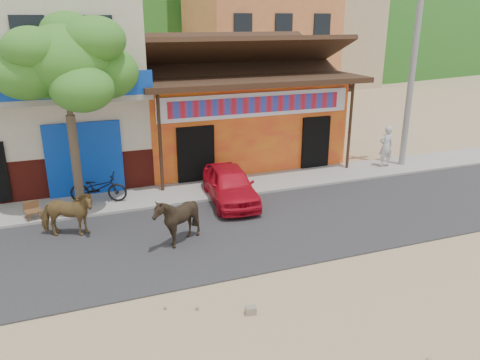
% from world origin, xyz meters
% --- Properties ---
extents(ground, '(120.00, 120.00, 0.00)m').
position_xyz_m(ground, '(0.00, 0.00, 0.00)').
color(ground, '#9E825B').
rests_on(ground, ground).
extents(road, '(60.00, 5.00, 0.04)m').
position_xyz_m(road, '(0.00, 2.50, 0.02)').
color(road, '#28282B').
rests_on(road, ground).
extents(sidewalk, '(60.00, 2.00, 0.12)m').
position_xyz_m(sidewalk, '(0.00, 6.00, 0.06)').
color(sidewalk, gray).
rests_on(sidewalk, ground).
extents(dance_club, '(8.00, 6.00, 3.60)m').
position_xyz_m(dance_club, '(2.00, 10.00, 1.80)').
color(dance_club, orange).
rests_on(dance_club, ground).
extents(cafe_building, '(7.00, 6.00, 7.00)m').
position_xyz_m(cafe_building, '(-5.50, 10.00, 3.50)').
color(cafe_building, beige).
rests_on(cafe_building, ground).
extents(apartment_front, '(9.00, 9.00, 12.00)m').
position_xyz_m(apartment_front, '(9.00, 24.00, 6.00)').
color(apartment_front, '#CC723F').
rests_on(apartment_front, ground).
extents(apartment_rear, '(8.00, 8.00, 10.00)m').
position_xyz_m(apartment_rear, '(18.00, 30.00, 5.00)').
color(apartment_rear, tan).
rests_on(apartment_rear, ground).
extents(tree, '(3.00, 3.00, 6.00)m').
position_xyz_m(tree, '(-4.60, 5.80, 3.12)').
color(tree, '#2D721E').
rests_on(tree, sidewalk).
extents(utility_pole, '(0.24, 0.24, 8.00)m').
position_xyz_m(utility_pole, '(8.20, 6.00, 4.12)').
color(utility_pole, gray).
rests_on(utility_pole, sidewalk).
extents(cow_tan, '(1.72, 1.13, 1.33)m').
position_xyz_m(cow_tan, '(-5.01, 3.81, 0.71)').
color(cow_tan, brown).
rests_on(cow_tan, road).
extents(cow_dark, '(1.49, 1.37, 1.46)m').
position_xyz_m(cow_dark, '(-2.23, 2.24, 0.77)').
color(cow_dark, black).
rests_on(cow_dark, road).
extents(red_car, '(1.76, 3.66, 1.21)m').
position_xyz_m(red_car, '(0.16, 4.74, 0.64)').
color(red_car, red).
rests_on(red_car, road).
extents(scooter, '(1.96, 1.15, 0.97)m').
position_xyz_m(scooter, '(-4.00, 6.04, 0.61)').
color(scooter, black).
rests_on(scooter, sidewalk).
extents(pedestrian, '(0.63, 0.43, 1.70)m').
position_xyz_m(pedestrian, '(7.34, 6.02, 0.97)').
color(pedestrian, silver).
rests_on(pedestrian, sidewalk).
extents(cafe_chair_right, '(0.55, 0.55, 0.97)m').
position_xyz_m(cafe_chair_right, '(-6.00, 5.30, 0.60)').
color(cafe_chair_right, '#502C1A').
rests_on(cafe_chair_right, sidewalk).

